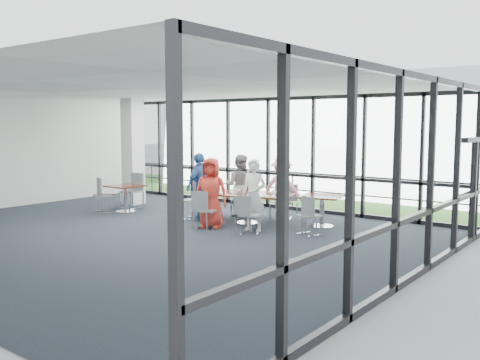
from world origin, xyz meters
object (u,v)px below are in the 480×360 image
Objects in this scene: diner_far_right at (282,188)px; diner_near_right at (254,195)px; side_table_right at (322,200)px; chair_main_end at (193,200)px; chair_spare_lb at (132,191)px; chair_spare_la at (103,195)px; chair_main_fl at (244,198)px; chair_main_nl at (207,210)px; chair_spare_r at (309,216)px; side_table_left at (126,189)px; chair_main_fr at (284,202)px; structural_column at (133,152)px; diner_end at (200,187)px; main_table at (247,198)px; diner_far_left at (240,186)px; chair_main_nr at (250,215)px; diner_near_left at (211,193)px.

diner_near_right is at bearing 90.13° from diner_far_right.
chair_main_end reaches higher than side_table_right.
side_table_right is at bearing -175.22° from chair_spare_lb.
chair_spare_la is (-2.65, -0.77, -0.00)m from chair_main_end.
chair_spare_lb is (-3.31, -1.00, 0.03)m from chair_main_fl.
chair_spare_la reaches higher than chair_main_fl.
diner_near_right is 1.18m from chair_main_nl.
chair_spare_r is at bearing 145.27° from chair_main_fl.
chair_spare_la is at bearing 177.08° from diner_near_right.
side_table_left is 0.89× the size of chair_spare_lb.
chair_main_fr reaches higher than chair_spare_r.
side_table_left is at bearing 120.43° from chair_spare_lb.
structural_column is 1.87× the size of diner_end.
main_table is at bearing 178.23° from chair_spare_lb.
chair_main_end is 1.01× the size of chair_spare_la.
diner_end is 1.99× the size of chair_spare_r.
diner_near_right is 1.36m from chair_spare_r.
chair_spare_la is (-4.48, -2.20, 0.05)m from chair_main_fr.
chair_main_fr is 1.01× the size of chair_spare_r.
chair_main_nl is at bearing 60.90° from diner_far_right.
diner_far_left is at bearing 2.64° from structural_column.
diner_near_right reaches higher than chair_main_end.
chair_spare_la is (-4.79, -0.45, -0.35)m from diner_near_right.
diner_near_right reaches higher than chair_main_nl.
chair_main_nl is at bearing 89.94° from chair_main_fl.
chair_main_nr is 0.87× the size of chair_main_end.
diner_far_right is 2.29m from chair_main_end.
chair_main_nr is at bearing 75.28° from chair_main_fr.
diner_near_left reaches higher than chair_main_nr.
chair_main_nl is at bearing 24.37° from chair_spare_la.
chair_spare_la is at bearing 162.57° from chair_main_nl.
chair_main_fr reaches higher than main_table.
chair_spare_la is (-5.79, -1.84, -0.16)m from side_table_right.
chair_main_nl is (-1.01, -0.46, -0.39)m from diner_near_right.
side_table_left is at bearing 178.26° from main_table.
chair_spare_la reaches higher than chair_main_fr.
diner_far_right is 1.85× the size of chair_main_nl.
diner_end is 1.29m from chair_main_nl.
structural_column reaches higher than diner_end.
structural_column is 1.93× the size of diner_near_left.
main_table is 2.41× the size of chair_main_fl.
chair_main_nl is 0.93× the size of chair_main_fl.
diner_end is at bearing 54.73° from chair_main_fl.
diner_end is at bearing 71.90° from chair_main_end.
chair_spare_lb is at bearing 110.72° from chair_spare_la.
diner_end is at bearing 122.52° from diner_near_left.
chair_main_fr is 2.07m from chair_spare_r.
diner_far_right is 2.08m from diner_end.
side_table_left is at bearing -83.57° from diner_end.
chair_spare_r is (5.61, 0.39, -0.21)m from side_table_left.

